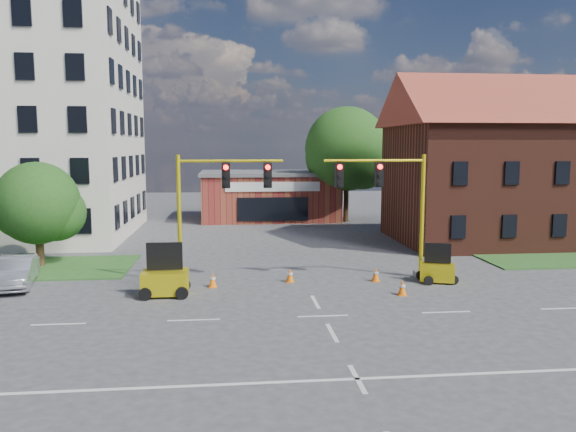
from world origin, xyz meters
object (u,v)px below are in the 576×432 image
object	(u,v)px
trailer_west	(165,280)
signal_mast_east	(390,201)
trailer_east	(437,271)
signal_mast_west	(214,202)
pickup_white	(470,235)

from	to	relation	value
trailer_west	signal_mast_east	bearing A→B (deg)	11.50
signal_mast_east	trailer_west	xyz separation A→B (m)	(-10.83, -2.31, -3.20)
trailer_east	signal_mast_west	bearing A→B (deg)	-167.11
signal_mast_west	trailer_west	distance (m)	4.48
trailer_west	trailer_east	bearing A→B (deg)	4.73
signal_mast_east	pickup_white	size ratio (longest dim) A/B	1.14
signal_mast_east	trailer_west	world-z (taller)	signal_mast_east
trailer_west	pickup_white	size ratio (longest dim) A/B	0.42
trailer_west	pickup_white	world-z (taller)	trailer_west
signal_mast_west	signal_mast_east	distance (m)	8.71
signal_mast_east	pickup_white	xyz separation A→B (m)	(7.82, 8.07, -3.16)
signal_mast_west	signal_mast_east	bearing A→B (deg)	0.00
trailer_east	pickup_white	distance (m)	10.83
pickup_white	trailer_west	bearing A→B (deg)	125.91
signal_mast_west	trailer_west	size ratio (longest dim) A/B	2.71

